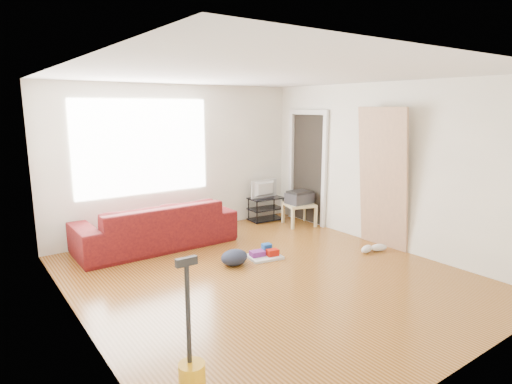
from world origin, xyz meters
TOP-DOWN VIEW (x-y plane):
  - room at (0.07, 0.15)m, footprint 4.51×5.01m
  - sofa at (-0.67, 1.95)m, footprint 2.40×0.94m
  - tv_stand at (1.65, 2.22)m, footprint 0.67×0.42m
  - tv at (1.65, 2.22)m, footprint 0.58×0.08m
  - side_table at (1.95, 1.60)m, footprint 0.62×0.62m
  - printer at (1.95, 1.60)m, footprint 0.44×0.34m
  - bucket at (-0.90, 1.79)m, footprint 0.30×0.30m
  - toilet_paper at (-0.92, 1.76)m, footprint 0.11×0.11m
  - cleaning_tray at (0.39, 0.58)m, footprint 0.51×0.44m
  - backpack at (-0.13, 0.59)m, footprint 0.43×0.36m
  - sneakers at (1.85, -0.17)m, footprint 0.49×0.25m
  - door_panel at (2.13, -0.07)m, footprint 0.27×0.86m

SIDE VIEW (x-z plane):
  - sofa at x=-0.67m, z-range -0.35..0.35m
  - bucket at x=-0.90m, z-range -0.13..0.13m
  - backpack at x=-0.13m, z-range -0.11..0.11m
  - door_panel at x=2.13m, z-range -1.07..1.07m
  - cleaning_tray at x=0.39m, z-range -0.03..0.13m
  - sneakers at x=1.85m, z-range 0.00..0.11m
  - toilet_paper at x=-0.92m, z-range 0.13..0.23m
  - tv_stand at x=1.65m, z-range 0.01..0.45m
  - side_table at x=1.95m, z-range 0.14..0.54m
  - printer at x=1.95m, z-range 0.40..0.63m
  - tv at x=1.65m, z-range 0.44..0.78m
  - room at x=0.07m, z-range 0.00..2.51m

